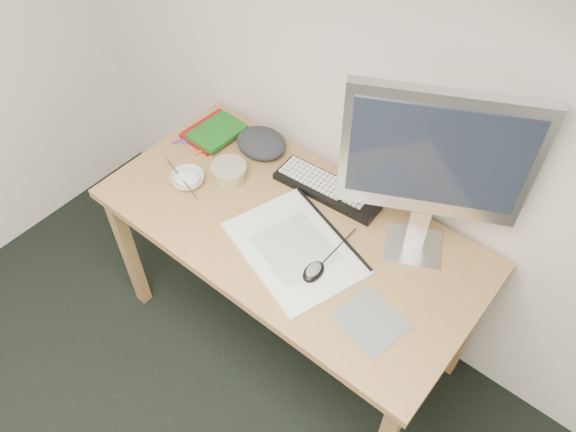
# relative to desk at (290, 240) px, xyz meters

# --- Properties ---
(desk) EXTENTS (1.40, 0.70, 0.75)m
(desk) POSITION_rel_desk_xyz_m (0.00, 0.00, 0.00)
(desk) COLOR #A8864D
(desk) RESTS_ON ground
(mousepad) EXTENTS (0.22, 0.21, 0.00)m
(mousepad) POSITION_rel_desk_xyz_m (0.44, -0.14, 0.08)
(mousepad) COLOR slate
(mousepad) RESTS_ON desk
(sketchpad) EXTENTS (0.54, 0.46, 0.01)m
(sketchpad) POSITION_rel_desk_xyz_m (0.08, -0.07, 0.09)
(sketchpad) COLOR white
(sketchpad) RESTS_ON desk
(keyboard) EXTENTS (0.43, 0.16, 0.02)m
(keyboard) POSITION_rel_desk_xyz_m (0.00, 0.22, 0.09)
(keyboard) COLOR black
(keyboard) RESTS_ON desk
(monitor) EXTENTS (0.52, 0.29, 0.65)m
(monitor) POSITION_rel_desk_xyz_m (0.39, 0.19, 0.49)
(monitor) COLOR silver
(monitor) RESTS_ON desk
(mouse) EXTENTS (0.07, 0.10, 0.03)m
(mouse) POSITION_rel_desk_xyz_m (0.20, -0.12, 0.11)
(mouse) COLOR black
(mouse) RESTS_ON sketchpad
(rice_bowl) EXTENTS (0.14, 0.14, 0.04)m
(rice_bowl) POSITION_rel_desk_xyz_m (-0.43, -0.08, 0.10)
(rice_bowl) COLOR white
(rice_bowl) RESTS_ON desk
(chopsticks) EXTENTS (0.25, 0.09, 0.02)m
(chopsticks) POSITION_rel_desk_xyz_m (-0.44, -0.11, 0.13)
(chopsticks) COLOR silver
(chopsticks) RESTS_ON rice_bowl
(fruit_tub) EXTENTS (0.16, 0.16, 0.07)m
(fruit_tub) POSITION_rel_desk_xyz_m (-0.33, 0.04, 0.12)
(fruit_tub) COLOR #D3D84C
(fruit_tub) RESTS_ON desk
(book_red) EXTENTS (0.18, 0.24, 0.02)m
(book_red) POSITION_rel_desk_xyz_m (-0.56, 0.19, 0.09)
(book_red) COLOR maroon
(book_red) RESTS_ON desk
(book_green) EXTENTS (0.16, 0.22, 0.02)m
(book_green) POSITION_rel_desk_xyz_m (-0.53, 0.18, 0.11)
(book_green) COLOR #186319
(book_green) RESTS_ON book_red
(cloth_lump) EXTENTS (0.20, 0.18, 0.07)m
(cloth_lump) POSITION_rel_desk_xyz_m (-0.34, 0.24, 0.12)
(cloth_lump) COLOR #2A2C33
(cloth_lump) RESTS_ON desk
(pencil_pink) EXTENTS (0.17, 0.01, 0.01)m
(pencil_pink) POSITION_rel_desk_xyz_m (0.03, 0.05, 0.09)
(pencil_pink) COLOR pink
(pencil_pink) RESTS_ON desk
(pencil_tan) EXTENTS (0.15, 0.12, 0.01)m
(pencil_tan) POSITION_rel_desk_xyz_m (-0.01, 0.09, 0.09)
(pencil_tan) COLOR tan
(pencil_tan) RESTS_ON desk
(pencil_black) EXTENTS (0.17, 0.01, 0.01)m
(pencil_black) POSITION_rel_desk_xyz_m (0.11, 0.06, 0.09)
(pencil_black) COLOR black
(pencil_black) RESTS_ON desk
(marker_blue) EXTENTS (0.07, 0.11, 0.01)m
(marker_blue) POSITION_rel_desk_xyz_m (-0.59, 0.11, 0.09)
(marker_blue) COLOR blue
(marker_blue) RESTS_ON desk
(marker_orange) EXTENTS (0.05, 0.14, 0.01)m
(marker_orange) POSITION_rel_desk_xyz_m (-0.51, 0.11, 0.09)
(marker_orange) COLOR #C57817
(marker_orange) RESTS_ON desk
(marker_purple) EXTENTS (0.05, 0.11, 0.01)m
(marker_purple) POSITION_rel_desk_xyz_m (-0.63, 0.09, 0.09)
(marker_purple) COLOR #7A2892
(marker_purple) RESTS_ON desk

